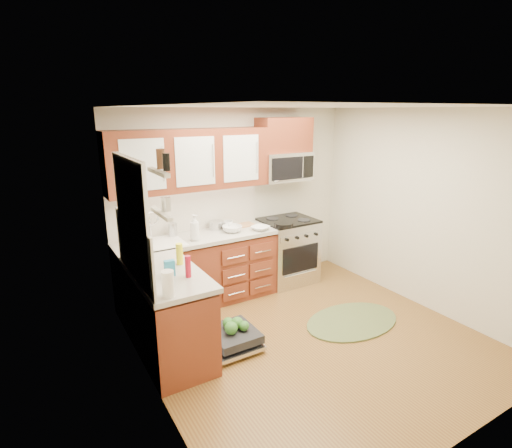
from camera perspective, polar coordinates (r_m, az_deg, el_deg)
floor at (r=4.71m, az=7.77°, el=-15.81°), size 3.50×3.50×0.00m
ceiling at (r=4.01m, az=9.16°, el=16.24°), size 3.50×3.50×0.00m
wall_back at (r=5.60m, az=-2.92°, el=3.41°), size 3.50×0.04×2.50m
wall_front at (r=3.13m, az=29.23°, el=-9.08°), size 3.50×0.04×2.50m
wall_left at (r=3.41m, az=-15.17°, el=-5.51°), size 0.04×3.50×2.50m
wall_right at (r=5.44m, az=22.90°, el=1.76°), size 0.04×3.50×2.50m
base_cabinet_back at (r=5.30m, az=-8.23°, el=-6.86°), size 2.05×0.60×0.85m
base_cabinet_left at (r=4.29m, az=-12.43°, el=-12.84°), size 0.60×1.25×0.85m
countertop_back at (r=5.13m, az=-8.40°, el=-2.00°), size 2.07×0.64×0.05m
countertop_left at (r=4.09m, az=-12.70°, el=-6.97°), size 0.64×1.27×0.05m
backsplash_back at (r=5.31m, az=-9.77°, el=2.04°), size 2.05×0.02×0.57m
backsplash_left at (r=3.91m, az=-17.07°, el=-3.52°), size 0.02×1.25×0.57m
upper_cabinets at (r=5.04m, az=-9.45°, el=9.02°), size 2.05×0.35×0.75m
cabinet_over_mw at (r=5.68m, az=4.01°, el=12.59°), size 0.76×0.35×0.47m
range at (r=5.90m, az=4.51°, el=-3.80°), size 0.76×0.64×0.95m
microwave at (r=5.71m, az=4.07°, el=8.21°), size 0.76×0.38×0.40m
sink at (r=4.98m, az=-13.85°, el=-4.08°), size 0.62×0.50×0.26m
dishwasher at (r=4.47m, az=-3.73°, el=-16.07°), size 0.70×0.60×0.20m
window at (r=3.79m, az=-17.39°, el=1.22°), size 0.03×1.05×1.05m
window_blind at (r=3.73m, az=-17.44°, el=6.18°), size 0.02×0.96×0.40m
shelf_upper at (r=2.89m, az=-13.80°, el=7.21°), size 0.04×0.40×0.03m
shelf_lower at (r=2.95m, az=-13.42°, el=1.44°), size 0.04×0.40×0.03m
rug at (r=5.10m, az=13.58°, el=-13.33°), size 1.46×1.25×0.02m
skillet at (r=5.42m, az=3.97°, el=-0.06°), size 0.32×0.32×0.05m
stock_pot at (r=5.37m, az=-5.73°, el=-0.14°), size 0.22×0.22×0.12m
cutting_board at (r=5.52m, az=-1.80°, el=-0.15°), size 0.31×0.20×0.02m
canister at (r=5.14m, az=-11.81°, el=-0.81°), size 0.12×0.12×0.17m
paper_towel_roll at (r=3.51m, az=-12.47°, el=-8.36°), size 0.14×0.14×0.24m
mustard_bottle at (r=4.20m, az=-10.88°, el=-4.22°), size 0.08×0.08×0.22m
red_bottle at (r=3.87m, az=-9.69°, el=-6.01°), size 0.06×0.06×0.21m
wooden_box at (r=4.28m, az=-15.79°, el=-4.82°), size 0.15×0.12×0.13m
blue_carton at (r=3.95m, az=-12.24°, el=-6.19°), size 0.10×0.07×0.16m
bowl_a at (r=5.31m, az=0.63°, el=-0.60°), size 0.30×0.30×0.06m
bowl_b at (r=5.24m, az=-3.41°, el=-0.70°), size 0.31×0.31×0.08m
cup at (r=5.40m, az=-3.98°, el=-0.08°), size 0.14×0.14×0.10m
soap_bottle_a at (r=4.92m, az=-8.77°, el=-0.52°), size 0.16×0.16×0.32m
soap_bottle_b at (r=4.50m, az=-16.02°, el=-3.46°), size 0.11×0.11×0.19m
soap_bottle_c at (r=3.99m, az=-15.19°, el=-5.97°), size 0.17×0.17×0.18m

